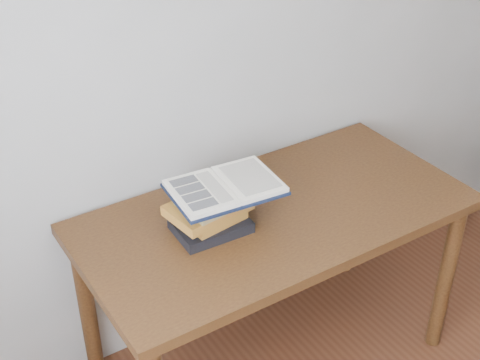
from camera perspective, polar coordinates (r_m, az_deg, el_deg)
desk at (r=2.36m, az=3.01°, el=-4.58°), size 1.36×0.68×0.73m
book_stack at (r=2.18m, az=-2.51°, el=-2.85°), size 0.28×0.21×0.13m
open_book at (r=2.17m, az=-1.28°, el=-0.61°), size 0.37×0.28×0.03m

